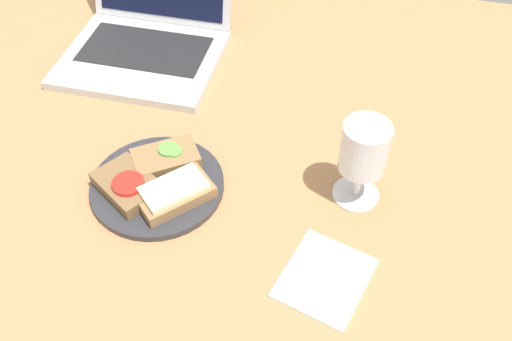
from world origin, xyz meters
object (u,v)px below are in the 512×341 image
sandwich_with_tomato (128,185)px  laptop (147,33)px  wine_glass (364,152)px  sandwich_with_cucumber (166,158)px  plate (157,186)px  sandwich_with_cheese (174,193)px  napkin (325,278)px

sandwich_with_tomato → laptop: size_ratio=0.41×
sandwich_with_tomato → wine_glass: bearing=13.3°
sandwich_with_tomato → sandwich_with_cucumber: bearing=60.3°
plate → sandwich_with_tomato: (-3.91, -2.34, 1.80)cm
plate → laptop: size_ratio=0.69×
sandwich_with_cheese → wine_glass: bearing=16.8°
wine_glass → laptop: laptop is taller
sandwich_with_tomato → wine_glass: (35.55, 8.39, 7.51)cm
sandwich_with_cheese → napkin: (25.29, -8.45, -2.32)cm
sandwich_with_cucumber → wine_glass: bearing=2.6°
plate → sandwich_with_cucumber: bearing=89.2°
plate → napkin: size_ratio=1.66×
plate → sandwich_with_cucumber: 4.95cm
sandwich_with_cucumber → napkin: 33.04cm
plate → sandwich_with_tomato: bearing=-149.1°
sandwich_with_cheese → sandwich_with_cucumber: size_ratio=1.06×
plate → wine_glass: bearing=10.8°
plate → sandwich_with_tomato: sandwich_with_tomato is taller
sandwich_with_cucumber → laptop: bearing=115.5°
laptop → napkin: 64.39cm
napkin → wine_glass: bearing=81.8°
sandwich_with_cucumber → sandwich_with_tomato: 8.01cm
plate → sandwich_with_cucumber: (0.06, 4.61, 1.78)cm
wine_glass → napkin: wine_glass is taller
plate → laptop: 39.08cm
napkin → sandwich_with_tomato: bearing=165.7°
plate → sandwich_with_cheese: bearing=-30.4°
sandwich_with_tomato → laptop: 39.88cm
sandwich_with_tomato → napkin: bearing=-14.3°
sandwich_with_cheese → napkin: bearing=-18.5°
laptop → sandwich_with_cheese: bearing=-63.8°
wine_glass → napkin: size_ratio=1.13×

